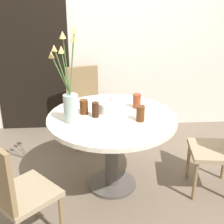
{
  "coord_description": "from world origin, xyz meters",
  "views": [
    {
      "loc": [
        -0.18,
        -2.45,
        1.81
      ],
      "look_at": [
        0.0,
        0.0,
        0.76
      ],
      "focal_mm": 50.0,
      "sensor_mm": 36.0,
      "label": 1
    }
  ],
  "objects_px": {
    "side_plate": "(95,100)",
    "drink_glass_1": "(140,114)",
    "birthday_cake": "(110,106)",
    "drink_glass_0": "(137,101)",
    "chair_far_back": "(224,142)",
    "chair_left_flank": "(14,189)",
    "drink_glass_2": "(84,107)",
    "drink_glass_3": "(95,110)",
    "chair_right_flank": "(85,101)",
    "flower_vase": "(70,96)"
  },
  "relations": [
    {
      "from": "birthday_cake",
      "to": "flower_vase",
      "type": "bearing_deg",
      "value": -151.04
    },
    {
      "from": "drink_glass_1",
      "to": "drink_glass_3",
      "type": "height_order",
      "value": "same"
    },
    {
      "from": "birthday_cake",
      "to": "drink_glass_1",
      "type": "xyz_separation_m",
      "value": [
        0.23,
        -0.22,
        0.02
      ]
    },
    {
      "from": "chair_far_back",
      "to": "flower_vase",
      "type": "bearing_deg",
      "value": -84.64
    },
    {
      "from": "drink_glass_1",
      "to": "chair_right_flank",
      "type": "bearing_deg",
      "value": 114.36
    },
    {
      "from": "drink_glass_1",
      "to": "chair_left_flank",
      "type": "bearing_deg",
      "value": -149.57
    },
    {
      "from": "birthday_cake",
      "to": "chair_right_flank",
      "type": "bearing_deg",
      "value": 106.27
    },
    {
      "from": "side_plate",
      "to": "drink_glass_2",
      "type": "height_order",
      "value": "drink_glass_2"
    },
    {
      "from": "side_plate",
      "to": "drink_glass_3",
      "type": "distance_m",
      "value": 0.4
    },
    {
      "from": "chair_far_back",
      "to": "drink_glass_1",
      "type": "relative_size",
      "value": 6.68
    },
    {
      "from": "chair_left_flank",
      "to": "birthday_cake",
      "type": "bearing_deg",
      "value": -85.38
    },
    {
      "from": "birthday_cake",
      "to": "drink_glass_0",
      "type": "xyz_separation_m",
      "value": [
        0.25,
        0.07,
        0.02
      ]
    },
    {
      "from": "chair_left_flank",
      "to": "drink_glass_0",
      "type": "xyz_separation_m",
      "value": [
        0.96,
        0.84,
        0.29
      ]
    },
    {
      "from": "drink_glass_0",
      "to": "drink_glass_3",
      "type": "xyz_separation_m",
      "value": [
        -0.38,
        -0.18,
        -0.0
      ]
    },
    {
      "from": "chair_right_flank",
      "to": "drink_glass_3",
      "type": "xyz_separation_m",
      "value": [
        0.11,
        -0.95,
        0.29
      ]
    },
    {
      "from": "chair_far_back",
      "to": "drink_glass_3",
      "type": "height_order",
      "value": "chair_far_back"
    },
    {
      "from": "chair_right_flank",
      "to": "side_plate",
      "type": "height_order",
      "value": "chair_right_flank"
    },
    {
      "from": "chair_left_flank",
      "to": "drink_glass_1",
      "type": "bearing_deg",
      "value": -102.4
    },
    {
      "from": "chair_right_flank",
      "to": "drink_glass_3",
      "type": "distance_m",
      "value": 1.0
    },
    {
      "from": "chair_right_flank",
      "to": "birthday_cake",
      "type": "bearing_deg",
      "value": -88.54
    },
    {
      "from": "flower_vase",
      "to": "drink_glass_3",
      "type": "distance_m",
      "value": 0.27
    },
    {
      "from": "chair_left_flank",
      "to": "drink_glass_0",
      "type": "height_order",
      "value": "chair_left_flank"
    },
    {
      "from": "drink_glass_0",
      "to": "chair_far_back",
      "type": "bearing_deg",
      "value": -22.66
    },
    {
      "from": "drink_glass_2",
      "to": "drink_glass_3",
      "type": "relative_size",
      "value": 0.96
    },
    {
      "from": "chair_left_flank",
      "to": "flower_vase",
      "type": "xyz_separation_m",
      "value": [
        0.37,
        0.59,
        0.45
      ]
    },
    {
      "from": "flower_vase",
      "to": "drink_glass_2",
      "type": "relative_size",
      "value": 6.09
    },
    {
      "from": "side_plate",
      "to": "drink_glass_1",
      "type": "relative_size",
      "value": 1.44
    },
    {
      "from": "side_plate",
      "to": "drink_glass_0",
      "type": "relative_size",
      "value": 1.44
    },
    {
      "from": "drink_glass_0",
      "to": "drink_glass_1",
      "type": "height_order",
      "value": "same"
    },
    {
      "from": "chair_left_flank",
      "to": "drink_glass_2",
      "type": "relative_size",
      "value": 6.97
    },
    {
      "from": "birthday_cake",
      "to": "drink_glass_0",
      "type": "distance_m",
      "value": 0.26
    },
    {
      "from": "chair_left_flank",
      "to": "birthday_cake",
      "type": "xyz_separation_m",
      "value": [
        0.71,
        0.78,
        0.27
      ]
    },
    {
      "from": "chair_left_flank",
      "to": "side_plate",
      "type": "distance_m",
      "value": 1.23
    },
    {
      "from": "chair_far_back",
      "to": "side_plate",
      "type": "height_order",
      "value": "chair_far_back"
    },
    {
      "from": "drink_glass_3",
      "to": "chair_left_flank",
      "type": "bearing_deg",
      "value": -130.96
    },
    {
      "from": "chair_left_flank",
      "to": "drink_glass_0",
      "type": "relative_size",
      "value": 6.7
    },
    {
      "from": "drink_glass_2",
      "to": "drink_glass_3",
      "type": "distance_m",
      "value": 0.13
    },
    {
      "from": "chair_right_flank",
      "to": "chair_far_back",
      "type": "distance_m",
      "value": 1.63
    },
    {
      "from": "chair_left_flank",
      "to": "drink_glass_2",
      "type": "xyz_separation_m",
      "value": [
        0.48,
        0.75,
        0.29
      ]
    },
    {
      "from": "birthday_cake",
      "to": "chair_far_back",
      "type": "bearing_deg",
      "value": -13.7
    },
    {
      "from": "chair_left_flank",
      "to": "chair_right_flank",
      "type": "bearing_deg",
      "value": -59.01
    },
    {
      "from": "chair_right_flank",
      "to": "drink_glass_3",
      "type": "height_order",
      "value": "chair_right_flank"
    },
    {
      "from": "chair_far_back",
      "to": "birthday_cake",
      "type": "relative_size",
      "value": 3.69
    },
    {
      "from": "side_plate",
      "to": "chair_right_flank",
      "type": "bearing_deg",
      "value": 101.08
    },
    {
      "from": "drink_glass_0",
      "to": "drink_glass_3",
      "type": "bearing_deg",
      "value": -154.89
    },
    {
      "from": "drink_glass_3",
      "to": "birthday_cake",
      "type": "bearing_deg",
      "value": 39.42
    },
    {
      "from": "side_plate",
      "to": "drink_glass_0",
      "type": "distance_m",
      "value": 0.44
    },
    {
      "from": "flower_vase",
      "to": "drink_glass_0",
      "type": "height_order",
      "value": "flower_vase"
    },
    {
      "from": "flower_vase",
      "to": "drink_glass_3",
      "type": "height_order",
      "value": "flower_vase"
    },
    {
      "from": "side_plate",
      "to": "drink_glass_3",
      "type": "xyz_separation_m",
      "value": [
        0.0,
        -0.39,
        0.06
      ]
    }
  ]
}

